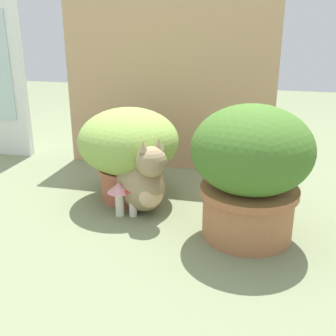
{
  "coord_description": "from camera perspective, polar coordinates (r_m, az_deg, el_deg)",
  "views": [
    {
      "loc": [
        0.45,
        -1.37,
        0.71
      ],
      "look_at": [
        0.11,
        0.03,
        0.18
      ],
      "focal_mm": 44.57,
      "sensor_mm": 36.0,
      "label": 1
    }
  ],
  "objects": [
    {
      "name": "cardboard_backdrop",
      "position": [
        1.98,
        -0.07,
        12.0
      ],
      "size": [
        1.0,
        0.03,
        0.86
      ],
      "primitive_type": "cube",
      "color": "tan",
      "rests_on": "ground"
    },
    {
      "name": "leafy_planter",
      "position": [
        1.37,
        11.25,
        0.05
      ],
      "size": [
        0.39,
        0.39,
        0.45
      ],
      "color": "#AD6D46",
      "rests_on": "ground"
    },
    {
      "name": "grass_planter",
      "position": [
        1.66,
        -5.39,
        2.76
      ],
      "size": [
        0.4,
        0.4,
        0.37
      ],
      "color": "#B05B44",
      "rests_on": "ground"
    },
    {
      "name": "ground_plane",
      "position": [
        1.61,
        -4.19,
        -6.07
      ],
      "size": [
        6.0,
        6.0,
        0.0
      ],
      "primitive_type": "plane",
      "color": "#727D59"
    },
    {
      "name": "cat",
      "position": [
        1.58,
        -3.75,
        -1.71
      ],
      "size": [
        0.3,
        0.35,
        0.32
      ],
      "color": "#9C8561",
      "rests_on": "ground"
    },
    {
      "name": "mushroom_ornament_red",
      "position": [
        1.54,
        -4.86,
        -3.46
      ],
      "size": [
        0.07,
        0.07,
        0.13
      ],
      "color": "silver",
      "rests_on": "ground"
    },
    {
      "name": "mushroom_ornament_pink",
      "position": [
        1.55,
        -6.71,
        -3.22
      ],
      "size": [
        0.09,
        0.09,
        0.13
      ],
      "color": "silver",
      "rests_on": "ground"
    }
  ]
}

